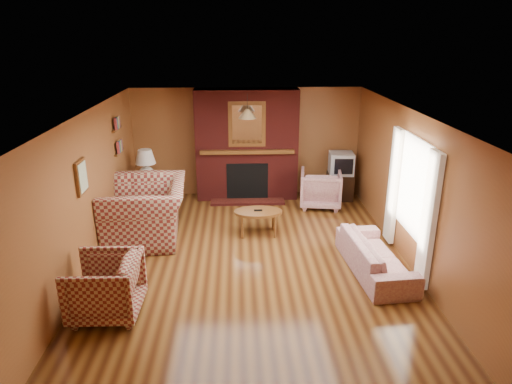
{
  "coord_description": "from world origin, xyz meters",
  "views": [
    {
      "loc": [
        -0.21,
        -6.68,
        3.55
      ],
      "look_at": [
        0.1,
        0.6,
        0.96
      ],
      "focal_mm": 32.0,
      "sensor_mm": 36.0,
      "label": 1
    }
  ],
  "objects_px": {
    "plaid_loveseat": "(146,211)",
    "coffee_table": "(258,214)",
    "plaid_armchair": "(105,287)",
    "side_table": "(148,194)",
    "fireplace": "(247,146)",
    "floral_armchair": "(321,188)",
    "tv_stand": "(340,186)",
    "table_lamp": "(146,164)",
    "floral_sofa": "(375,256)",
    "crt_tv": "(341,163)"
  },
  "relations": [
    {
      "from": "coffee_table",
      "to": "tv_stand",
      "type": "distance_m",
      "value": 2.62
    },
    {
      "from": "floral_sofa",
      "to": "coffee_table",
      "type": "distance_m",
      "value": 2.28
    },
    {
      "from": "floral_sofa",
      "to": "table_lamp",
      "type": "relative_size",
      "value": 2.65
    },
    {
      "from": "fireplace",
      "to": "coffee_table",
      "type": "xyz_separation_m",
      "value": [
        0.15,
        -1.99,
        -0.78
      ]
    },
    {
      "from": "floral_sofa",
      "to": "coffee_table",
      "type": "xyz_separation_m",
      "value": [
        -1.75,
        1.46,
        0.13
      ]
    },
    {
      "from": "side_table",
      "to": "table_lamp",
      "type": "bearing_deg",
      "value": 0.0
    },
    {
      "from": "table_lamp",
      "to": "floral_sofa",
      "type": "bearing_deg",
      "value": -36.08
    },
    {
      "from": "table_lamp",
      "to": "plaid_armchair",
      "type": "bearing_deg",
      "value": -87.79
    },
    {
      "from": "tv_stand",
      "to": "crt_tv",
      "type": "height_order",
      "value": "crt_tv"
    },
    {
      "from": "plaid_loveseat",
      "to": "table_lamp",
      "type": "height_order",
      "value": "table_lamp"
    },
    {
      "from": "plaid_loveseat",
      "to": "side_table",
      "type": "xyz_separation_m",
      "value": [
        -0.25,
        1.54,
        -0.24
      ]
    },
    {
      "from": "fireplace",
      "to": "floral_sofa",
      "type": "relative_size",
      "value": 1.31
    },
    {
      "from": "fireplace",
      "to": "plaid_armchair",
      "type": "height_order",
      "value": "fireplace"
    },
    {
      "from": "plaid_armchair",
      "to": "table_lamp",
      "type": "distance_m",
      "value": 3.93
    },
    {
      "from": "plaid_loveseat",
      "to": "tv_stand",
      "type": "height_order",
      "value": "plaid_loveseat"
    },
    {
      "from": "side_table",
      "to": "plaid_armchair",
      "type": "bearing_deg",
      "value": -87.79
    },
    {
      "from": "plaid_loveseat",
      "to": "plaid_armchair",
      "type": "bearing_deg",
      "value": -7.05
    },
    {
      "from": "fireplace",
      "to": "floral_armchair",
      "type": "distance_m",
      "value": 1.84
    },
    {
      "from": "floral_armchair",
      "to": "side_table",
      "type": "relative_size",
      "value": 1.52
    },
    {
      "from": "tv_stand",
      "to": "floral_armchair",
      "type": "bearing_deg",
      "value": -138.31
    },
    {
      "from": "floral_sofa",
      "to": "fireplace",
      "type": "bearing_deg",
      "value": 24.12
    },
    {
      "from": "side_table",
      "to": "fireplace",
      "type": "bearing_deg",
      "value": 14.29
    },
    {
      "from": "fireplace",
      "to": "coffee_table",
      "type": "relative_size",
      "value": 2.73
    },
    {
      "from": "table_lamp",
      "to": "crt_tv",
      "type": "distance_m",
      "value": 4.17
    },
    {
      "from": "plaid_loveseat",
      "to": "coffee_table",
      "type": "distance_m",
      "value": 2.01
    },
    {
      "from": "plaid_armchair",
      "to": "plaid_loveseat",
      "type": "bearing_deg",
      "value": 178.32
    },
    {
      "from": "floral_sofa",
      "to": "side_table",
      "type": "height_order",
      "value": "side_table"
    },
    {
      "from": "table_lamp",
      "to": "crt_tv",
      "type": "xyz_separation_m",
      "value": [
        4.15,
        0.34,
        -0.13
      ]
    },
    {
      "from": "plaid_loveseat",
      "to": "floral_sofa",
      "type": "xyz_separation_m",
      "value": [
        3.75,
        -1.38,
        -0.26
      ]
    },
    {
      "from": "floral_armchair",
      "to": "crt_tv",
      "type": "relative_size",
      "value": 1.58
    },
    {
      "from": "plaid_armchair",
      "to": "coffee_table",
      "type": "height_order",
      "value": "plaid_armchair"
    },
    {
      "from": "floral_sofa",
      "to": "side_table",
      "type": "relative_size",
      "value": 3.23
    },
    {
      "from": "floral_sofa",
      "to": "tv_stand",
      "type": "height_order",
      "value": "tv_stand"
    },
    {
      "from": "fireplace",
      "to": "floral_armchair",
      "type": "xyz_separation_m",
      "value": [
        1.54,
        -0.62,
        -0.79
      ]
    },
    {
      "from": "plaid_armchair",
      "to": "floral_armchair",
      "type": "bearing_deg",
      "value": 138.24
    },
    {
      "from": "fireplace",
      "to": "plaid_loveseat",
      "type": "bearing_deg",
      "value": -131.73
    },
    {
      "from": "plaid_armchair",
      "to": "tv_stand",
      "type": "height_order",
      "value": "plaid_armchair"
    },
    {
      "from": "plaid_loveseat",
      "to": "plaid_armchair",
      "type": "height_order",
      "value": "plaid_loveseat"
    },
    {
      "from": "plaid_armchair",
      "to": "crt_tv",
      "type": "distance_m",
      "value": 5.84
    },
    {
      "from": "tv_stand",
      "to": "side_table",
      "type": "bearing_deg",
      "value": -173.84
    },
    {
      "from": "plaid_loveseat",
      "to": "crt_tv",
      "type": "relative_size",
      "value": 2.94
    },
    {
      "from": "plaid_armchair",
      "to": "side_table",
      "type": "bearing_deg",
      "value": -177.03
    },
    {
      "from": "coffee_table",
      "to": "floral_armchair",
      "type": "bearing_deg",
      "value": 44.77
    },
    {
      "from": "plaid_loveseat",
      "to": "floral_sofa",
      "type": "bearing_deg",
      "value": 65.24
    },
    {
      "from": "tv_stand",
      "to": "crt_tv",
      "type": "distance_m",
      "value": 0.53
    },
    {
      "from": "floral_sofa",
      "to": "floral_armchair",
      "type": "distance_m",
      "value": 2.86
    },
    {
      "from": "plaid_loveseat",
      "to": "crt_tv",
      "type": "bearing_deg",
      "value": 111.17
    },
    {
      "from": "plaid_armchair",
      "to": "floral_sofa",
      "type": "height_order",
      "value": "plaid_armchair"
    },
    {
      "from": "coffee_table",
      "to": "crt_tv",
      "type": "xyz_separation_m",
      "value": [
        1.9,
        1.8,
        0.42
      ]
    },
    {
      "from": "plaid_loveseat",
      "to": "table_lamp",
      "type": "distance_m",
      "value": 1.62
    }
  ]
}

